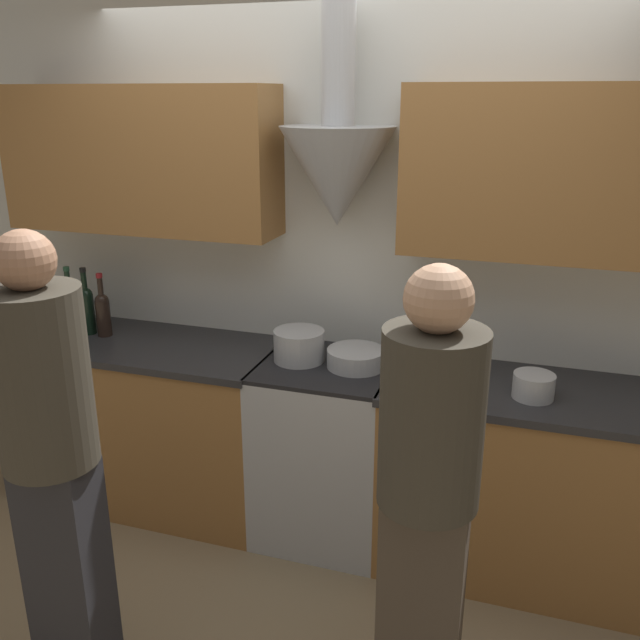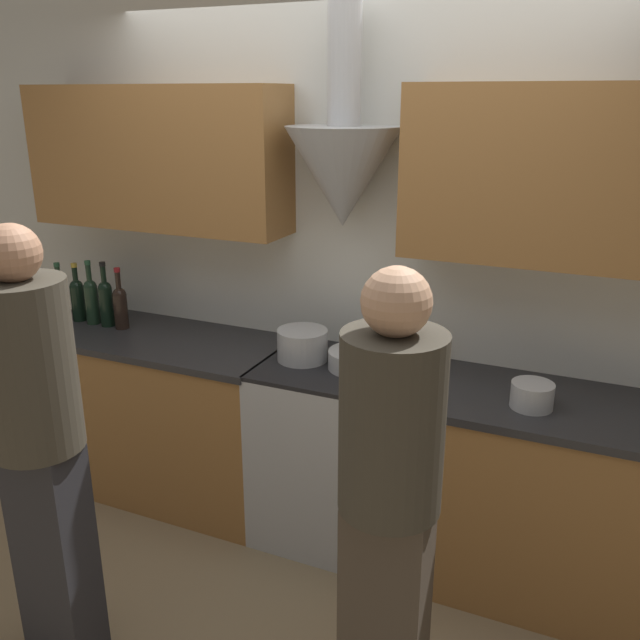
# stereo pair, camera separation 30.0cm
# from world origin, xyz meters

# --- Properties ---
(ground_plane) EXTENTS (12.00, 12.00, 0.00)m
(ground_plane) POSITION_xyz_m (0.00, 0.00, 0.00)
(ground_plane) COLOR #847051
(wall_back) EXTENTS (8.40, 0.53, 2.60)m
(wall_back) POSITION_xyz_m (-0.03, 0.57, 1.48)
(wall_back) COLOR silver
(wall_back) RESTS_ON ground_plane
(counter_left) EXTENTS (1.42, 0.62, 0.90)m
(counter_left) POSITION_xyz_m (-1.01, 0.30, 0.45)
(counter_left) COLOR #9E6B38
(counter_left) RESTS_ON ground_plane
(counter_right) EXTENTS (1.28, 0.62, 0.90)m
(counter_right) POSITION_xyz_m (0.94, 0.30, 0.45)
(counter_right) COLOR #9E6B38
(counter_right) RESTS_ON ground_plane
(stove_range) EXTENTS (0.62, 0.60, 0.90)m
(stove_range) POSITION_xyz_m (0.00, 0.30, 0.46)
(stove_range) COLOR #B7BABC
(stove_range) RESTS_ON ground_plane
(wine_bottle_0) EXTENTS (0.07, 0.07, 0.33)m
(wine_bottle_0) POSITION_xyz_m (-1.63, 0.31, 1.03)
(wine_bottle_0) COLOR black
(wine_bottle_0) RESTS_ON counter_left
(wine_bottle_1) EXTENTS (0.07, 0.07, 0.33)m
(wine_bottle_1) POSITION_xyz_m (-1.53, 0.34, 1.04)
(wine_bottle_1) COLOR black
(wine_bottle_1) RESTS_ON counter_left
(wine_bottle_2) EXTENTS (0.07, 0.07, 0.35)m
(wine_bottle_2) POSITION_xyz_m (-1.42, 0.32, 1.04)
(wine_bottle_2) COLOR black
(wine_bottle_2) RESTS_ON counter_left
(wine_bottle_3) EXTENTS (0.07, 0.07, 0.36)m
(wine_bottle_3) POSITION_xyz_m (-1.32, 0.32, 1.05)
(wine_bottle_3) COLOR black
(wine_bottle_3) RESTS_ON counter_left
(wine_bottle_4) EXTENTS (0.07, 0.07, 0.34)m
(wine_bottle_4) POSITION_xyz_m (-1.22, 0.32, 1.03)
(wine_bottle_4) COLOR black
(wine_bottle_4) RESTS_ON counter_left
(stock_pot) EXTENTS (0.24, 0.24, 0.15)m
(stock_pot) POSITION_xyz_m (-0.14, 0.31, 0.98)
(stock_pot) COLOR #B7BABC
(stock_pot) RESTS_ON stove_range
(mixing_bowl) EXTENTS (0.27, 0.27, 0.09)m
(mixing_bowl) POSITION_xyz_m (0.14, 0.31, 0.95)
(mixing_bowl) COLOR #B7BABC
(mixing_bowl) RESTS_ON stove_range
(orange_fruit) EXTENTS (0.09, 0.09, 0.09)m
(orange_fruit) POSITION_xyz_m (0.44, 0.53, 0.95)
(orange_fruit) COLOR orange
(orange_fruit) RESTS_ON counter_right
(saucepan) EXTENTS (0.17, 0.17, 0.10)m
(saucepan) POSITION_xyz_m (0.93, 0.22, 0.96)
(saucepan) COLOR #B7BABC
(saucepan) RESTS_ON counter_right
(person_foreground_left) EXTENTS (0.32, 0.32, 1.72)m
(person_foreground_left) POSITION_xyz_m (-0.60, -0.87, 0.96)
(person_foreground_left) COLOR #28282D
(person_foreground_left) RESTS_ON ground_plane
(person_foreground_right) EXTENTS (0.30, 0.30, 1.68)m
(person_foreground_right) POSITION_xyz_m (0.64, -0.74, 0.94)
(person_foreground_right) COLOR #473D33
(person_foreground_right) RESTS_ON ground_plane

